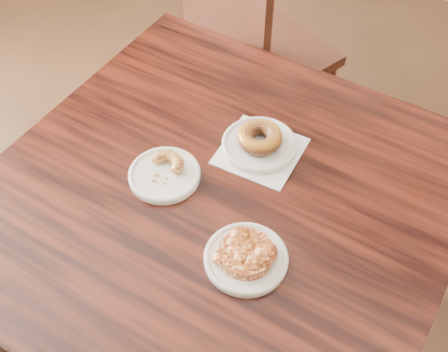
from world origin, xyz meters
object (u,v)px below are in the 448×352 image
Objects in this scene: apple_fritter at (246,252)px; cafe_table at (220,280)px; cruller_fragment at (164,170)px; chair_far at (264,55)px; glazed_donut at (260,138)px.

cafe_table is at bearing 140.28° from apple_fritter.
apple_fritter is at bearing -18.06° from cruller_fragment.
chair_far is at bearing 104.27° from cruller_fragment.
chair_far reaches higher than glazed_donut.
cruller_fragment reaches higher than cafe_table.
apple_fritter is at bearing -64.38° from glazed_donut.
apple_fritter reaches higher than cafe_table.
cafe_table is 0.44m from apple_fritter.
glazed_donut is 1.13× the size of cruller_fragment.
chair_far is 1.09m from apple_fritter.
apple_fritter reaches higher than cruller_fragment.
cruller_fragment is (-0.13, -0.03, 0.40)m from cafe_table.
chair_far reaches higher than apple_fritter.
glazed_donut is (0.34, -0.65, 0.33)m from chair_far.
apple_fritter is at bearing -41.11° from cafe_table.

